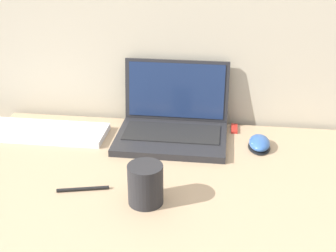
# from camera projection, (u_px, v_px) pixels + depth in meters

# --- Properties ---
(laptop) EXTENTS (0.33, 0.27, 0.21)m
(laptop) POSITION_uv_depth(u_px,v_px,m) (172.00, 122.00, 1.44)
(laptop) COLOR #232326
(laptop) RESTS_ON desk
(drink_cup) EXTENTS (0.08, 0.08, 0.10)m
(drink_cup) POSITION_uv_depth(u_px,v_px,m) (145.00, 184.00, 1.11)
(drink_cup) COLOR #232326
(drink_cup) RESTS_ON desk
(computer_mouse) EXTENTS (0.07, 0.10, 0.03)m
(computer_mouse) POSITION_uv_depth(u_px,v_px,m) (259.00, 144.00, 1.38)
(computer_mouse) COLOR black
(computer_mouse) RESTS_ON desk
(external_keyboard) EXTENTS (0.46, 0.14, 0.02)m
(external_keyboard) POSITION_uv_depth(u_px,v_px,m) (34.00, 131.00, 1.46)
(external_keyboard) COLOR silver
(external_keyboard) RESTS_ON desk
(usb_stick) EXTENTS (0.02, 0.06, 0.01)m
(usb_stick) POSITION_uv_depth(u_px,v_px,m) (234.00, 129.00, 1.49)
(usb_stick) COLOR #B2261E
(usb_stick) RESTS_ON desk
(pen) EXTENTS (0.13, 0.04, 0.01)m
(pen) POSITION_uv_depth(u_px,v_px,m) (83.00, 189.00, 1.17)
(pen) COLOR black
(pen) RESTS_ON desk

